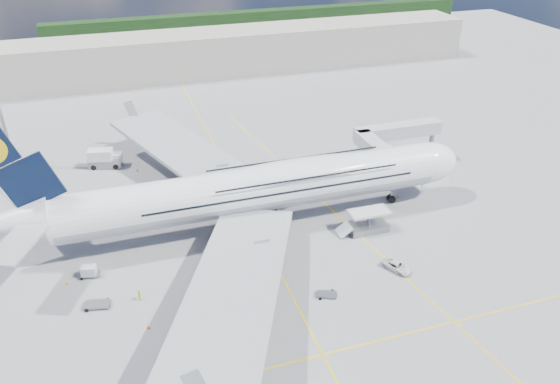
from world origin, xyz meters
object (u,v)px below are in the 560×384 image
object	(u,v)px
catering_truck_inner	(174,198)
cone_wing_right_outer	(148,327)
crew_wing	(139,295)
crew_tug	(267,318)
cone_wing_left_inner	(221,206)
cone_wing_right_inner	(268,288)
dolly_nose_near	(260,257)
crew_loader	(361,214)
dolly_row_b	(238,285)
crew_van	(382,215)
cone_wing_left_outer	(137,170)
cone_tail	(67,283)
dolly_row_c	(208,279)
dolly_back	(89,271)
catering_truck_outer	(105,159)
baggage_tug	(243,270)
crew_nose	(422,184)
airliner	(256,189)
jet_bridge	(390,139)
service_van	(397,266)
cargo_loader	(367,224)
cone_nose	(398,196)
dolly_row_a	(97,304)
dolly_nose_far	(326,294)

from	to	relation	value
catering_truck_inner	cone_wing_right_outer	size ratio (longest dim) A/B	11.26
crew_wing	crew_tug	world-z (taller)	crew_tug
cone_wing_left_inner	catering_truck_inner	bearing A→B (deg)	160.29
cone_wing_left_inner	cone_wing_right_inner	world-z (taller)	same
dolly_nose_near	crew_loader	distance (m)	20.51
dolly_row_b	cone_wing_right_inner	xyz separation A→B (m)	(3.75, -2.00, -0.04)
dolly_nose_near	crew_van	bearing A→B (deg)	22.60
crew_van	cone_wing_left_outer	xyz separation A→B (m)	(-37.66, 30.61, -0.64)
cone_tail	crew_loader	bearing A→B (deg)	4.11
dolly_row_c	cone_wing_right_outer	world-z (taller)	cone_wing_right_outer
dolly_row_b	dolly_back	distance (m)	21.68
dolly_row_b	dolly_row_c	size ratio (longest dim) A/B	0.89
crew_van	dolly_row_b	bearing A→B (deg)	88.15
catering_truck_inner	catering_truck_outer	bearing A→B (deg)	96.92
crew_wing	cone_tail	bearing A→B (deg)	75.74
baggage_tug	crew_van	world-z (taller)	crew_van
crew_wing	cone_wing_left_inner	size ratio (longest dim) A/B	2.79
crew_nose	cone_tail	xyz separation A→B (m)	(-62.42, -9.29, -0.59)
airliner	cone_tail	xyz separation A→B (m)	(-29.78, -6.61, -6.63)
catering_truck_inner	cone_tail	bearing A→B (deg)	-158.62
crew_nose	crew_loader	size ratio (longest dim) A/B	1.08
jet_bridge	crew_nose	bearing A→B (deg)	-69.43
airliner	cone_wing_left_outer	distance (m)	31.69
jet_bridge	service_van	world-z (taller)	jet_bridge
cargo_loader	cone_nose	bearing A→B (deg)	38.32
baggage_tug	catering_truck_outer	world-z (taller)	catering_truck_outer
cargo_loader	dolly_row_a	xyz separation A→B (m)	(-42.38, -5.62, -0.86)
jet_bridge	baggage_tug	size ratio (longest dim) A/B	6.34
crew_loader	crew_nose	bearing A→B (deg)	69.54
crew_van	crew_loader	bearing A→B (deg)	42.38
dolly_row_a	dolly_nose_near	bearing A→B (deg)	21.65
cone_wing_right_outer	dolly_nose_far	bearing A→B (deg)	-2.64
dolly_row_a	catering_truck_outer	world-z (taller)	catering_truck_outer
cone_wing_right_outer	cone_wing_left_inner	bearing A→B (deg)	60.14
catering_truck_inner	cone_nose	distance (m)	39.97
crew_tug	cone_wing_right_outer	distance (m)	15.14
cargo_loader	catering_truck_outer	world-z (taller)	catering_truck_outer
cone_tail	jet_bridge	bearing A→B (deg)	16.48
catering_truck_inner	cone_wing_right_outer	world-z (taller)	catering_truck_inner
dolly_row_b	crew_van	xyz separation A→B (m)	(27.32, 9.68, 0.64)
dolly_row_a	baggage_tug	xyz separation A→B (m)	(20.38, 0.78, 0.38)
crew_tug	cone_wing_left_inner	distance (m)	30.24
dolly_row_c	baggage_tug	bearing A→B (deg)	-15.75
dolly_nose_near	dolly_back	bearing A→B (deg)	-177.11
crew_loader	cone_tail	bearing A→B (deg)	-127.46
dolly_nose_near	cone_wing_right_inner	size ratio (longest dim) A/B	6.42
catering_truck_inner	crew_tug	size ratio (longest dim) A/B	3.88
dolly_row_b	dolly_nose_near	xyz separation A→B (m)	(4.59, 5.15, 0.07)
baggage_tug	crew_loader	world-z (taller)	baggage_tug
dolly_row_b	cone_wing_left_inner	world-z (taller)	cone_wing_left_inner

